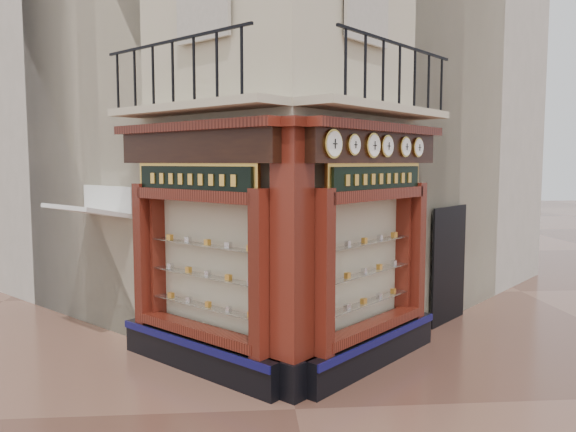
{
  "coord_description": "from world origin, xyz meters",
  "views": [
    {
      "loc": [
        -0.68,
        -7.34,
        3.36
      ],
      "look_at": [
        0.06,
        2.0,
        2.46
      ],
      "focal_mm": 35.0,
      "sensor_mm": 36.0,
      "label": 1
    }
  ],
  "objects": [
    {
      "name": "clock_d",
      "position": [
        1.6,
        1.5,
        3.62
      ],
      "size": [
        0.28,
        0.28,
        0.35
      ],
      "rotation": [
        0.0,
        0.0,
        0.79
      ],
      "color": "gold",
      "rests_on": "ground"
    },
    {
      "name": "clock_c",
      "position": [
        1.31,
        1.2,
        3.62
      ],
      "size": [
        0.31,
        0.31,
        0.38
      ],
      "rotation": [
        0.0,
        0.0,
        0.79
      ],
      "color": "gold",
      "rests_on": "ground"
    },
    {
      "name": "neighbour_right",
      "position": [
        2.47,
        8.63,
        5.5
      ],
      "size": [
        11.31,
        11.31,
        11.0
      ],
      "primitive_type": "cube",
      "rotation": [
        0.0,
        0.0,
        0.79
      ],
      "color": "#BFB3A6",
      "rests_on": "ground"
    },
    {
      "name": "main_building",
      "position": [
        0.0,
        6.16,
        6.0
      ],
      "size": [
        11.31,
        11.31,
        12.0
      ],
      "primitive_type": "cube",
      "rotation": [
        0.0,
        0.0,
        0.79
      ],
      "color": "#BFAF95",
      "rests_on": "ground"
    },
    {
      "name": "corner_pilaster",
      "position": [
        0.0,
        0.5,
        1.95
      ],
      "size": [
        0.85,
        0.85,
        3.98
      ],
      "rotation": [
        0.0,
        0.0,
        0.79
      ],
      "color": "black",
      "rests_on": "ground"
    },
    {
      "name": "awning",
      "position": [
        -3.62,
        3.41,
        0.0
      ],
      "size": [
        1.86,
        1.86,
        0.28
      ],
      "primitive_type": null,
      "rotation": [
        0.2,
        0.0,
        2.36
      ],
      "color": "silver",
      "rests_on": "ground"
    },
    {
      "name": "ground",
      "position": [
        0.0,
        0.0,
        0.0
      ],
      "size": [
        80.0,
        80.0,
        0.0
      ],
      "primitive_type": "plane",
      "color": "#543327",
      "rests_on": "ground"
    },
    {
      "name": "shopfront_right",
      "position": [
        1.41,
        1.57,
        1.98
      ],
      "size": [
        2.86,
        2.86,
        3.98
      ],
      "rotation": [
        0.0,
        0.0,
        0.79
      ],
      "color": "black",
      "rests_on": "ground"
    },
    {
      "name": "clock_b",
      "position": [
        0.93,
        0.83,
        3.62
      ],
      "size": [
        0.26,
        0.26,
        0.31
      ],
      "rotation": [
        0.0,
        0.0,
        0.79
      ],
      "color": "gold",
      "rests_on": "ground"
    },
    {
      "name": "signboard_left",
      "position": [
        -1.46,
        1.51,
        3.1
      ],
      "size": [
        2.02,
        2.02,
        0.54
      ],
      "rotation": [
        0.0,
        0.0,
        2.36
      ],
      "color": "gold",
      "rests_on": "ground"
    },
    {
      "name": "clock_f",
      "position": [
        2.34,
        2.23,
        3.62
      ],
      "size": [
        0.27,
        0.27,
        0.34
      ],
      "rotation": [
        0.0,
        0.0,
        0.79
      ],
      "color": "gold",
      "rests_on": "ground"
    },
    {
      "name": "clock_e",
      "position": [
        2.02,
        1.92,
        3.62
      ],
      "size": [
        0.28,
        0.28,
        0.34
      ],
      "rotation": [
        0.0,
        0.0,
        0.79
      ],
      "color": "gold",
      "rests_on": "ground"
    },
    {
      "name": "clock_a",
      "position": [
        0.57,
        0.47,
        3.62
      ],
      "size": [
        0.32,
        0.32,
        0.41
      ],
      "rotation": [
        0.0,
        0.0,
        0.79
      ],
      "color": "gold",
      "rests_on": "ground"
    },
    {
      "name": "balcony",
      "position": [
        0.0,
        1.49,
        4.22
      ],
      "size": [
        5.94,
        2.97,
        1.03
      ],
      "color": "#BFAF95",
      "rests_on": "ground"
    },
    {
      "name": "neighbour_left",
      "position": [
        -2.47,
        8.63,
        5.5
      ],
      "size": [
        11.31,
        11.31,
        11.0
      ],
      "primitive_type": "cube",
      "rotation": [
        0.0,
        0.0,
        0.79
      ],
      "color": "#BFB3A6",
      "rests_on": "ground"
    },
    {
      "name": "signboard_right",
      "position": [
        1.46,
        1.51,
        3.1
      ],
      "size": [
        1.96,
        1.96,
        0.52
      ],
      "rotation": [
        0.0,
        0.0,
        0.79
      ],
      "color": "gold",
      "rests_on": "ground"
    },
    {
      "name": "shopfront_left",
      "position": [
        -1.41,
        1.57,
        1.98
      ],
      "size": [
        2.86,
        2.86,
        3.98
      ],
      "rotation": [
        0.0,
        0.0,
        2.36
      ],
      "color": "black",
      "rests_on": "ground"
    }
  ]
}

